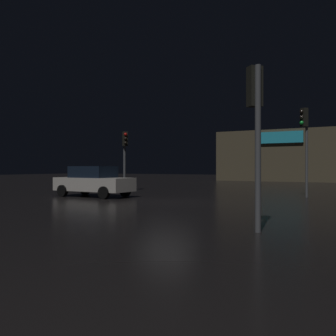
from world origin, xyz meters
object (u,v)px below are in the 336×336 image
traffic_signal_opposite (256,113)px  car_near (94,181)px  store_building (288,156)px  traffic_signal_cross_left (305,132)px  traffic_signal_main (125,150)px

traffic_signal_opposite → car_near: size_ratio=0.91×
traffic_signal_opposite → store_building: bearing=99.6°
traffic_signal_opposite → car_near: bearing=148.5°
store_building → traffic_signal_opposite: (6.11, -36.17, -0.02)m
store_building → traffic_signal_cross_left: 25.56m
traffic_signal_main → traffic_signal_cross_left: bearing=1.4°
traffic_signal_cross_left → traffic_signal_main: bearing=-178.6°
traffic_signal_main → traffic_signal_opposite: bearing=-43.2°
traffic_signal_main → traffic_signal_opposite: size_ratio=0.97×
car_near → traffic_signal_opposite: bearing=-31.5°
traffic_signal_opposite → traffic_signal_cross_left: size_ratio=0.87×
traffic_signal_cross_left → traffic_signal_opposite: bearing=-87.2°
store_building → car_near: store_building is taller
traffic_signal_cross_left → car_near: (-9.86, -4.86, -2.55)m
traffic_signal_main → car_near: traffic_signal_main is taller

